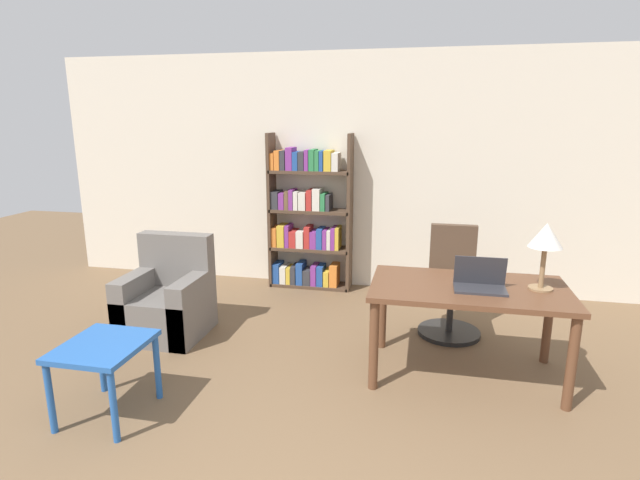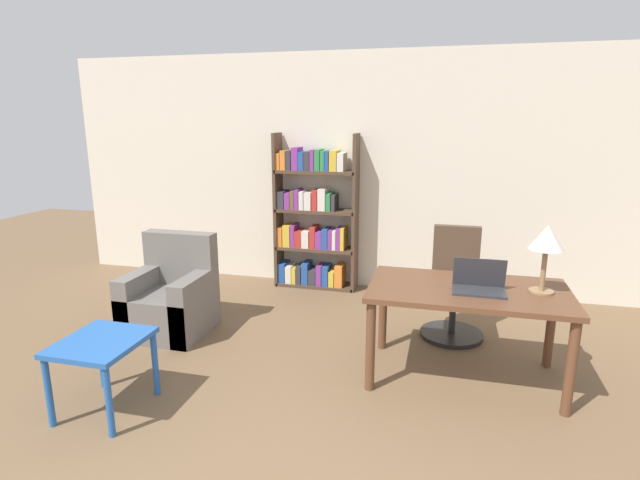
{
  "view_description": "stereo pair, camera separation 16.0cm",
  "coord_description": "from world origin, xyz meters",
  "px_view_note": "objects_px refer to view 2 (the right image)",
  "views": [
    {
      "loc": [
        0.46,
        -1.22,
        1.96
      ],
      "look_at": [
        -0.38,
        2.71,
        0.98
      ],
      "focal_mm": 28.0,
      "sensor_mm": 36.0,
      "label": 1
    },
    {
      "loc": [
        0.62,
        -1.18,
        1.96
      ],
      "look_at": [
        -0.38,
        2.71,
        0.98
      ],
      "focal_mm": 28.0,
      "sensor_mm": 36.0,
      "label": 2
    }
  ],
  "objects_px": {
    "side_table_blue": "(102,351)",
    "table_lamp": "(547,241)",
    "desk": "(467,301)",
    "laptop": "(479,284)",
    "armchair": "(171,301)",
    "office_chair": "(454,290)",
    "bookshelf": "(313,220)"
  },
  "relations": [
    {
      "from": "side_table_blue",
      "to": "table_lamp",
      "type": "bearing_deg",
      "value": 20.87
    },
    {
      "from": "desk",
      "to": "laptop",
      "type": "height_order",
      "value": "laptop"
    },
    {
      "from": "side_table_blue",
      "to": "armchair",
      "type": "distance_m",
      "value": 1.34
    },
    {
      "from": "office_chair",
      "to": "table_lamp",
      "type": "bearing_deg",
      "value": -52.65
    },
    {
      "from": "desk",
      "to": "bookshelf",
      "type": "relative_size",
      "value": 0.81
    },
    {
      "from": "laptop",
      "to": "bookshelf",
      "type": "distance_m",
      "value": 2.58
    },
    {
      "from": "table_lamp",
      "to": "office_chair",
      "type": "height_order",
      "value": "table_lamp"
    },
    {
      "from": "armchair",
      "to": "bookshelf",
      "type": "xyz_separation_m",
      "value": [
        0.95,
        1.59,
        0.51
      ]
    },
    {
      "from": "office_chair",
      "to": "armchair",
      "type": "bearing_deg",
      "value": -167.29
    },
    {
      "from": "laptop",
      "to": "table_lamp",
      "type": "xyz_separation_m",
      "value": [
        0.44,
        0.09,
        0.33
      ]
    },
    {
      "from": "office_chair",
      "to": "bookshelf",
      "type": "xyz_separation_m",
      "value": [
        -1.62,
        1.01,
        0.37
      ]
    },
    {
      "from": "table_lamp",
      "to": "office_chair",
      "type": "relative_size",
      "value": 0.5
    },
    {
      "from": "office_chair",
      "to": "armchair",
      "type": "relative_size",
      "value": 1.11
    },
    {
      "from": "desk",
      "to": "office_chair",
      "type": "relative_size",
      "value": 1.45
    },
    {
      "from": "laptop",
      "to": "office_chair",
      "type": "bearing_deg",
      "value": 99.84
    },
    {
      "from": "armchair",
      "to": "table_lamp",
      "type": "bearing_deg",
      "value": -3.56
    },
    {
      "from": "desk",
      "to": "office_chair",
      "type": "height_order",
      "value": "office_chair"
    },
    {
      "from": "table_lamp",
      "to": "desk",
      "type": "bearing_deg",
      "value": -175.88
    },
    {
      "from": "laptop",
      "to": "office_chair",
      "type": "height_order",
      "value": "office_chair"
    },
    {
      "from": "bookshelf",
      "to": "desk",
      "type": "bearing_deg",
      "value": -47.04
    },
    {
      "from": "desk",
      "to": "office_chair",
      "type": "distance_m",
      "value": 0.84
    },
    {
      "from": "table_lamp",
      "to": "side_table_blue",
      "type": "xyz_separation_m",
      "value": [
        -2.9,
        -1.11,
        -0.68
      ]
    },
    {
      "from": "side_table_blue",
      "to": "bookshelf",
      "type": "height_order",
      "value": "bookshelf"
    },
    {
      "from": "laptop",
      "to": "table_lamp",
      "type": "relative_size",
      "value": 0.75
    },
    {
      "from": "laptop",
      "to": "bookshelf",
      "type": "xyz_separation_m",
      "value": [
        -1.77,
        1.88,
        0.02
      ]
    },
    {
      "from": "armchair",
      "to": "bookshelf",
      "type": "relative_size",
      "value": 0.5
    },
    {
      "from": "office_chair",
      "to": "armchair",
      "type": "distance_m",
      "value": 2.64
    },
    {
      "from": "desk",
      "to": "office_chair",
      "type": "xyz_separation_m",
      "value": [
        -0.08,
        0.81,
        -0.2
      ]
    },
    {
      "from": "side_table_blue",
      "to": "bookshelf",
      "type": "bearing_deg",
      "value": 76.58
    },
    {
      "from": "table_lamp",
      "to": "office_chair",
      "type": "xyz_separation_m",
      "value": [
        -0.59,
        0.78,
        -0.69
      ]
    },
    {
      "from": "side_table_blue",
      "to": "armchair",
      "type": "xyz_separation_m",
      "value": [
        -0.26,
        1.3,
        -0.14
      ]
    },
    {
      "from": "desk",
      "to": "table_lamp",
      "type": "height_order",
      "value": "table_lamp"
    }
  ]
}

